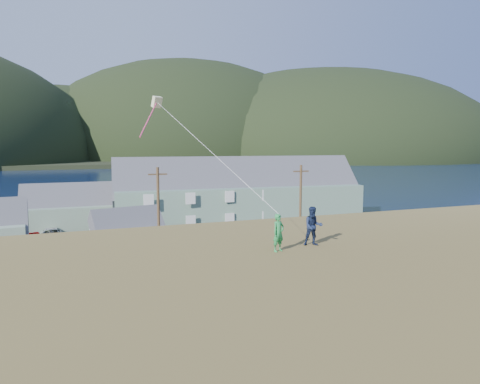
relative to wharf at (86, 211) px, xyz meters
name	(u,v)px	position (x,y,z in m)	size (l,w,h in m)	color
ground	(165,282)	(6.00, -40.00, -0.45)	(900.00, 900.00, 0.00)	#0A1638
grass_strip	(170,289)	(6.00, -42.00, -0.40)	(110.00, 8.00, 0.10)	#4C3D19
waterfront_lot	(140,239)	(6.00, -23.00, -0.39)	(72.00, 36.00, 0.12)	#28282B
wharf	(86,211)	(0.00, 0.00, 0.00)	(26.00, 14.00, 0.90)	gray
far_shore	(91,157)	(6.00, 290.00, 0.55)	(900.00, 320.00, 2.00)	black
far_hills	(144,157)	(41.59, 239.38, 1.55)	(760.00, 265.00, 143.00)	black
lodge	(239,195)	(19.94, -19.80, 4.08)	(34.00, 11.64, 11.76)	slate
shed_white	(128,232)	(4.10, -29.24, 1.79)	(8.14, 6.27, 5.78)	silver
shed_palegreen_far	(70,210)	(-1.86, -16.35, 2.55)	(11.72, 6.79, 7.87)	gray
utility_poles	(145,222)	(4.68, -38.50, 4.43)	(30.09, 0.24, 9.79)	#47331E
parked_cars	(66,231)	(-2.43, -18.96, 0.38)	(24.32, 12.74, 1.57)	#9B0E10
kite_flyer_green	(278,233)	(7.12, -59.50, 7.51)	(0.55, 0.36, 1.51)	#258741
kite_flyer_navy	(313,226)	(8.92, -59.10, 7.58)	(0.81, 0.63, 1.66)	#16213D
kite_rig	(157,106)	(3.50, -52.94, 12.91)	(2.43, 3.73, 9.15)	beige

